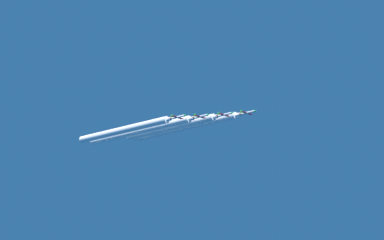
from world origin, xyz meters
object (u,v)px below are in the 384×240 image
object	(u,v)px
jet_second_echelon	(225,114)
jet_third_echelon	(201,116)
jet_fourth_echelon	(178,117)
jet_lead	(248,113)

from	to	relation	value
jet_second_echelon	jet_third_echelon	distance (m)	11.85
jet_second_echelon	jet_third_echelon	size ratio (longest dim) A/B	1.00
jet_third_echelon	jet_fourth_echelon	world-z (taller)	jet_third_echelon
jet_lead	jet_second_echelon	size ratio (longest dim) A/B	1.00
jet_third_echelon	jet_second_echelon	bearing A→B (deg)	138.18
jet_fourth_echelon	jet_lead	bearing A→B (deg)	139.76
jet_second_echelon	jet_lead	bearing A→B (deg)	142.10
jet_second_echelon	jet_fourth_echelon	distance (m)	23.13
jet_second_echelon	jet_third_echelon	world-z (taller)	jet_second_echelon
jet_lead	jet_third_echelon	size ratio (longest dim) A/B	1.00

